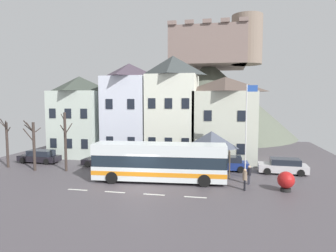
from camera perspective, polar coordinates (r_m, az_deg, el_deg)
name	(u,v)px	position (r m, az deg, el deg)	size (l,w,h in m)	color
ground_plane	(140,188)	(23.82, -5.43, -11.77)	(40.00, 60.00, 0.07)	#4D484D
townhouse_00	(80,116)	(38.04, -16.53, 1.80)	(5.83, 5.63, 9.72)	silver
townhouse_01	(130,111)	(35.96, -7.39, 2.95)	(5.00, 6.52, 11.17)	silver
townhouse_02	(173,108)	(33.96, 0.93, 3.42)	(5.44, 5.18, 11.82)	silver
townhouse_03	(225,119)	(33.90, 10.82, 1.29)	(6.77, 6.03, 9.41)	beige
hilltop_castle	(209,95)	(57.77, 7.89, 6.00)	(32.24, 32.24, 21.46)	#5A6052
transit_bus	(159,162)	(25.08, -1.64, -7.00)	(11.24, 3.27, 3.21)	silver
bus_shelter	(211,140)	(27.79, 8.34, -2.64)	(3.60, 3.60, 3.97)	#473D33
parked_car_00	(225,163)	(29.66, 10.97, -7.07)	(4.50, 1.96, 1.40)	navy
parked_car_01	(283,166)	(29.99, 21.24, -7.18)	(4.42, 2.09, 1.41)	silver
parked_car_02	(40,156)	(35.65, -23.38, -5.39)	(4.51, 1.98, 1.37)	black
parked_car_03	(106,160)	(31.57, -11.88, -6.45)	(4.64, 2.16, 1.29)	black
pedestrian_00	(245,178)	(23.56, 14.53, -9.67)	(0.33, 0.36, 1.66)	black
pedestrian_01	(225,168)	(27.06, 10.85, -7.98)	(0.28, 0.34, 1.53)	#2D2D38
pedestrian_02	(249,173)	(25.29, 15.30, -8.77)	(0.31, 0.31, 1.54)	#2D2D38
pedestrian_03	(208,167)	(26.41, 7.76, -7.89)	(0.31, 0.31, 1.68)	#2D2D38
public_bench	(220,164)	(30.18, 9.95, -7.26)	(1.54, 0.48, 0.87)	#33473D
flagpole	(247,125)	(26.79, 14.91, 0.21)	(0.95, 0.10, 8.19)	silver
harbour_buoy	(286,181)	(24.22, 21.71, -9.71)	(1.26, 1.26, 1.51)	black
bare_tree_00	(65,141)	(30.14, -19.10, -2.68)	(1.57, 1.31, 5.67)	#382D28
bare_tree_01	(33,144)	(31.53, -24.41, -3.22)	(1.25, 1.41, 4.96)	#382D28
bare_tree_02	(7,143)	(34.22, -28.52, -2.83)	(1.80, 1.03, 5.03)	#382D28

